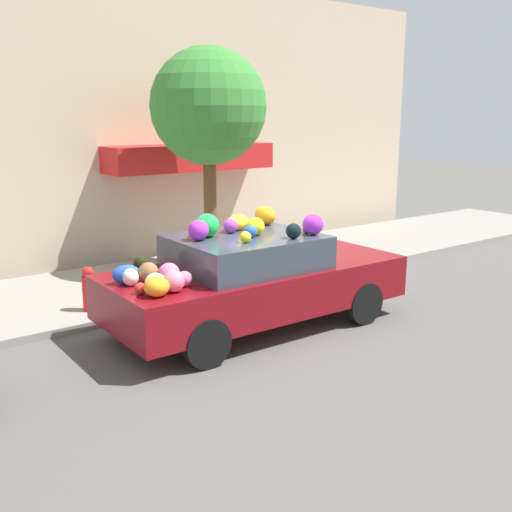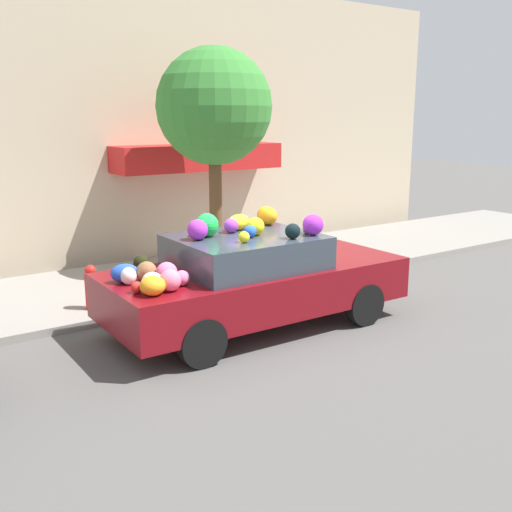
# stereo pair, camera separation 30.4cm
# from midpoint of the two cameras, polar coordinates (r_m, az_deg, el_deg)

# --- Properties ---
(ground_plane) EXTENTS (60.00, 60.00, 0.00)m
(ground_plane) POSITION_cam_midpoint_polar(r_m,az_deg,el_deg) (9.12, 0.22, -6.34)
(ground_plane) COLOR #565451
(sidewalk_curb) EXTENTS (24.00, 3.20, 0.12)m
(sidewalk_curb) POSITION_cam_midpoint_polar(r_m,az_deg,el_deg) (11.32, -7.63, -2.23)
(sidewalk_curb) COLOR gray
(sidewalk_curb) RESTS_ON ground
(building_facade) EXTENTS (18.00, 1.20, 5.87)m
(building_facade) POSITION_cam_midpoint_polar(r_m,az_deg,el_deg) (12.98, -12.24, 12.21)
(building_facade) COLOR #C6B293
(building_facade) RESTS_ON ground
(street_tree) EXTENTS (2.14, 2.14, 4.17)m
(street_tree) POSITION_cam_midpoint_polar(r_m,az_deg,el_deg) (11.27, -3.21, 13.92)
(street_tree) COLOR brown
(street_tree) RESTS_ON sidewalk_curb
(fire_hydrant) EXTENTS (0.20, 0.20, 0.70)m
(fire_hydrant) POSITION_cam_midpoint_polar(r_m,az_deg,el_deg) (9.57, -14.53, -2.90)
(fire_hydrant) COLOR red
(fire_hydrant) RESTS_ON sidewalk_curb
(art_car) EXTENTS (4.46, 1.93, 1.72)m
(art_car) POSITION_cam_midpoint_polar(r_m,az_deg,el_deg) (8.70, 0.60, -2.07)
(art_car) COLOR maroon
(art_car) RESTS_ON ground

